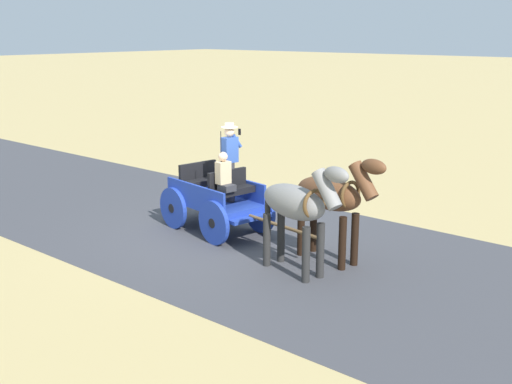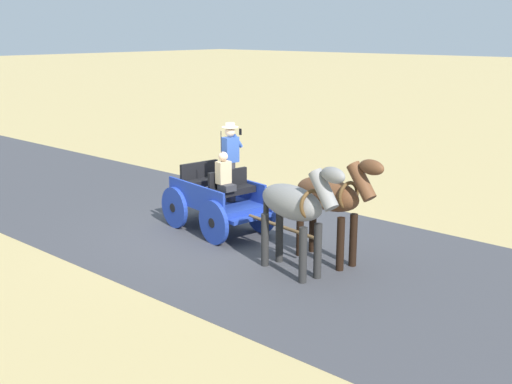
{
  "view_description": "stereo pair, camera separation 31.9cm",
  "coord_description": "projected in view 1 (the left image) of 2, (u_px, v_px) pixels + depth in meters",
  "views": [
    {
      "loc": [
        9.89,
        9.56,
        4.46
      ],
      "look_at": [
        -0.13,
        1.01,
        1.1
      ],
      "focal_mm": 44.72,
      "sensor_mm": 36.0,
      "label": 1
    },
    {
      "loc": [
        9.68,
        9.8,
        4.46
      ],
      "look_at": [
        -0.13,
        1.01,
        1.1
      ],
      "focal_mm": 44.72,
      "sensor_mm": 36.0,
      "label": 2
    }
  ],
  "objects": [
    {
      "name": "horse_near_side",
      "position": [
        333.0,
        197.0,
        12.32
      ],
      "size": [
        0.76,
        2.15,
        2.21
      ],
      "color": "brown",
      "rests_on": "ground"
    },
    {
      "name": "horse_off_side",
      "position": [
        298.0,
        205.0,
        11.71
      ],
      "size": [
        0.83,
        2.15,
        2.21
      ],
      "color": "gray",
      "rests_on": "ground"
    },
    {
      "name": "ground_plane",
      "position": [
        219.0,
        233.0,
        14.41
      ],
      "size": [
        200.0,
        200.0,
        0.0
      ],
      "primitive_type": "plane",
      "color": "tan"
    },
    {
      "name": "road_surface",
      "position": [
        219.0,
        233.0,
        14.41
      ],
      "size": [
        6.65,
        160.0,
        0.01
      ],
      "primitive_type": "cube",
      "color": "#424247",
      "rests_on": "ground"
    },
    {
      "name": "horse_drawn_carriage",
      "position": [
        218.0,
        196.0,
        14.36
      ],
      "size": [
        1.76,
        4.51,
        2.5
      ],
      "color": "#1E3899",
      "rests_on": "ground"
    }
  ]
}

